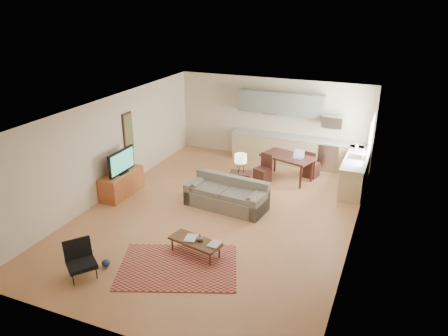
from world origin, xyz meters
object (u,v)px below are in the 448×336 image
at_px(sofa, 226,194).
at_px(armchair, 81,261).
at_px(tv_credenza, 122,184).
at_px(console_table, 240,184).
at_px(coffee_table, 195,247).
at_px(dining_table, 287,168).

distance_m(sofa, armchair, 4.15).
xyz_separation_m(sofa, armchair, (-1.48, -3.87, -0.03)).
relative_size(armchair, tv_credenza, 0.50).
distance_m(sofa, console_table, 0.83).
bearing_deg(sofa, tv_credenza, -166.17).
distance_m(coffee_table, tv_credenza, 3.75).
bearing_deg(sofa, armchair, -104.51).
distance_m(tv_credenza, console_table, 3.28).
distance_m(tv_credenza, dining_table, 4.84).
xyz_separation_m(armchair, tv_credenza, (-1.48, 3.49, -0.03)).
relative_size(coffee_table, tv_credenza, 0.82).
xyz_separation_m(coffee_table, dining_table, (0.75, 4.73, 0.20)).
bearing_deg(coffee_table, tv_credenza, 160.97).
bearing_deg(console_table, coffee_table, -97.29).
bearing_deg(tv_credenza, coffee_table, -31.11).
xyz_separation_m(coffee_table, armchair, (-1.72, -1.55, 0.18)).
relative_size(sofa, tv_credenza, 1.55).
height_order(sofa, dining_table, sofa).
relative_size(sofa, armchair, 3.10).
height_order(sofa, armchair, sofa).
relative_size(sofa, console_table, 3.23).
relative_size(armchair, console_table, 1.04).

